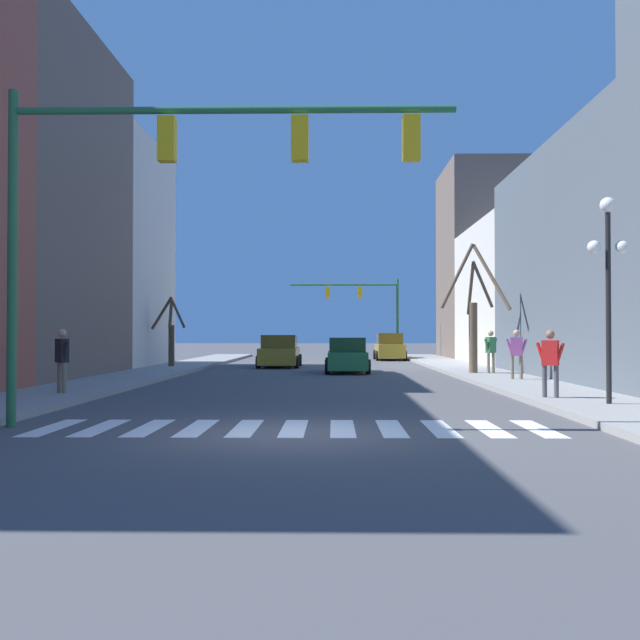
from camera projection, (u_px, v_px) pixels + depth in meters
The scene contains 15 objects.
ground_plane at pixel (292, 434), 13.04m from camera, with size 240.00×240.00×0.00m, color #4C4C4F.
building_row_right at pixel (588, 250), 31.16m from camera, with size 6.00×48.66×13.12m.
crosswalk_stripes at pixel (294, 428), 13.86m from camera, with size 9.45×2.60×0.01m.
traffic_signal_near at pixel (179, 172), 14.04m from camera, with size 8.43×0.28×6.36m.
traffic_signal_far at pixel (364, 300), 53.39m from camera, with size 7.75×0.28×5.64m.
street_lamp_right_corner at pixel (608, 258), 17.16m from camera, with size 0.95×0.36×4.74m.
car_parked_right_mid at pixel (347, 356), 33.50m from camera, with size 1.97×4.44×1.57m.
car_driving_away_lane at pixel (280, 352), 38.99m from camera, with size 2.16×4.79×1.68m.
car_at_intersection at pixel (390, 348), 49.46m from camera, with size 1.98×4.84×1.78m.
pedestrian_on_right_sidewalk at pixel (62, 355), 20.27m from camera, with size 0.59×0.59×1.73m.
pedestrian_waiting_at_curb at pixel (550, 358), 18.78m from camera, with size 0.68×0.44×1.70m.
pedestrian_crossing_street at pixel (491, 348), 30.30m from camera, with size 0.64×0.52×1.73m.
pedestrian_on_left_sidewalk at pixel (517, 350), 26.33m from camera, with size 0.74×0.34×1.74m.
street_tree_left_near at pixel (171, 334), 36.72m from camera, with size 1.86×0.95×3.43m.
street_tree_right_far at pixel (474, 316), 30.63m from camera, with size 2.63×3.08×5.31m.
Camera 1 is at (0.73, -13.07, 1.76)m, focal length 42.00 mm.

